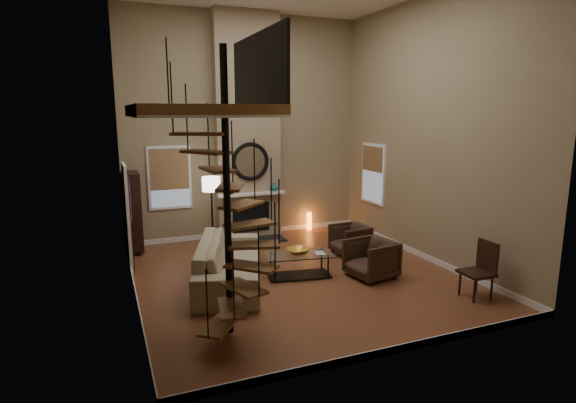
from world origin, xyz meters
name	(u,v)px	position (x,y,z in m)	size (l,w,h in m)	color
ground	(296,275)	(0.00, 0.00, -0.01)	(6.00, 6.50, 0.01)	brown
back_wall	(245,128)	(0.00, 3.25, 2.75)	(6.00, 0.02, 5.50)	#92805E
front_wall	(402,146)	(0.00, -3.25, 2.75)	(6.00, 0.02, 5.50)	#92805E
left_wall	(124,137)	(-3.00, 0.00, 2.75)	(0.02, 6.50, 5.50)	#92805E
right_wall	(428,131)	(3.00, 0.00, 2.75)	(0.02, 6.50, 5.50)	#92805E
baseboard_back	(247,232)	(0.00, 3.24, 0.06)	(6.00, 0.02, 0.12)	white
baseboard_front	(391,350)	(0.00, -3.24, 0.06)	(6.00, 0.02, 0.12)	white
baseboard_left	(136,295)	(-2.99, 0.00, 0.06)	(0.02, 6.50, 0.12)	white
baseboard_right	(421,255)	(2.99, 0.00, 0.06)	(0.02, 6.50, 0.12)	white
chimney_breast	(247,128)	(0.00, 3.06, 2.75)	(1.60, 0.38, 5.50)	#957E61
hearth	(255,241)	(0.00, 2.57, 0.02)	(1.50, 0.60, 0.04)	black
firebox	(251,217)	(0.00, 2.86, 0.55)	(0.95, 0.02, 0.72)	black
mantel	(252,194)	(0.00, 2.78, 1.15)	(1.70, 0.18, 0.06)	white
mirror_frame	(251,162)	(0.00, 2.84, 1.95)	(0.94, 0.94, 0.10)	black
mirror_disc	(250,162)	(0.00, 2.85, 1.95)	(0.80, 0.80, 0.01)	white
vase_left	(229,189)	(-0.55, 2.82, 1.30)	(0.24, 0.24, 0.25)	black
vase_right	(274,187)	(0.60, 2.82, 1.28)	(0.20, 0.20, 0.21)	#1A575C
window_back	(170,177)	(-1.90, 3.22, 1.62)	(1.02, 0.06, 1.52)	white
window_right	(373,173)	(2.97, 2.00, 1.63)	(0.06, 1.02, 1.52)	white
entry_door	(128,217)	(-2.95, 1.80, 1.05)	(0.10, 1.05, 2.16)	white
loft	(206,105)	(-2.04, -1.80, 3.24)	(1.70, 2.20, 1.09)	brown
spiral_stair	(228,212)	(-1.78, -1.79, 1.78)	(1.47, 1.47, 4.06)	black
hutch	(132,211)	(-2.82, 2.79, 0.95)	(0.37, 0.79, 1.76)	black
sofa	(229,262)	(-1.30, 0.15, 0.40)	(2.83, 1.11, 0.83)	tan
armchair_near	(353,239)	(1.70, 0.74, 0.35)	(0.72, 0.74, 0.68)	#3A261A
armchair_far	(374,259)	(1.40, -0.61, 0.35)	(0.81, 0.84, 0.76)	#3A261A
coffee_table	(299,262)	(0.03, -0.09, 0.28)	(1.40, 0.87, 0.48)	silver
bowl	(298,251)	(0.03, -0.04, 0.50)	(0.42, 0.42, 0.10)	gold
book	(319,254)	(0.38, -0.24, 0.46)	(0.18, 0.24, 0.02)	gray
floor_lamp	(211,190)	(-1.12, 2.23, 1.41)	(0.41, 0.41, 1.71)	black
accent_lamp	(309,221)	(1.69, 3.05, 0.25)	(0.13, 0.13, 0.47)	orange
side_chair	(481,268)	(2.52, -2.18, 0.53)	(0.52, 0.52, 1.02)	black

